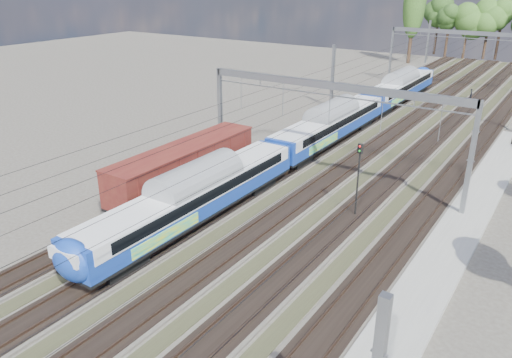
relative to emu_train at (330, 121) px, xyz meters
The scene contains 8 objects.
track_bed 7.35m from the emu_train, 48.99° to the left, with size 21.00×130.00×0.34m.
platform 25.92m from the emu_train, 50.24° to the right, with size 3.00×70.00×0.30m, color gray.
catenary 14.22m from the emu_train, 69.40° to the left, with size 25.65×130.00×9.00m.
poplar 59.73m from the emu_train, 99.76° to the left, with size 4.40×4.40×19.04m.
emu_train is the anchor object (origin of this frame).
freight_boxcar 18.57m from the emu_train, 104.03° to the right, with size 3.19×15.38×3.97m.
worker 32.22m from the emu_train, 75.50° to the left, with size 0.57×0.37×1.56m, color black.
signal_near 17.13m from the emu_train, 57.28° to the right, with size 0.41×0.38×5.83m.
Camera 1 is at (17.33, -7.14, 17.10)m, focal length 35.00 mm.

